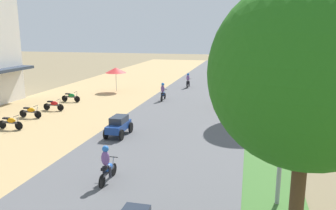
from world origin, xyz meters
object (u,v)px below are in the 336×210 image
Objects in this scene: utility_pole_far at (299,57)px; streetlamp_near at (285,94)px; car_hatchback_yellow at (228,99)px; motorbike_ahead_second at (107,165)px; streetlamp_far at (263,53)px; motorbike_ahead_fourth at (188,81)px; car_sedan_blue at (119,125)px; median_tree_second at (270,23)px; parked_motorbike_fourth at (30,111)px; car_van_black at (228,75)px; median_tree_nearest at (308,74)px; median_tree_third at (261,21)px; parked_motorbike_sixth at (71,96)px; vendor_umbrella at (116,70)px; utility_pole_near at (299,53)px; parked_motorbike_third at (11,122)px; parked_motorbike_fifth at (54,104)px; motorbike_ahead_third at (163,92)px; streetlamp_mid at (268,63)px; streetlamp_farthest at (260,47)px.

streetlamp_near is at bearing -98.69° from utility_pole_far.
car_hatchback_yellow is 1.11× the size of motorbike_ahead_second.
motorbike_ahead_fourth is at bearing 155.64° from streetlamp_far.
car_sedan_blue is 18.76m from motorbike_ahead_fourth.
streetlamp_near is 3.18× the size of car_sedan_blue.
utility_pole_far is (2.64, 2.95, -2.73)m from median_tree_second.
car_hatchback_yellow is (-2.88, 16.31, -3.49)m from streetlamp_near.
utility_pole_far is 13.32m from motorbike_ahead_fourth.
parked_motorbike_fourth is at bearing -155.76° from utility_pole_far.
car_van_black is at bearing 97.07° from streetlamp_near.
median_tree_nearest reaches higher than car_hatchback_yellow.
car_sedan_blue is at bearing -108.59° from median_tree_third.
motorbike_ahead_fourth is at bearing 48.62° from parked_motorbike_sixth.
median_tree_second reaches higher than parked_motorbike_fourth.
utility_pole_near is (17.48, -4.19, 2.29)m from vendor_umbrella.
utility_pole_near is at bearing 38.10° from median_tree_second.
parked_motorbike_third is at bearing 147.26° from motorbike_ahead_second.
car_van_black is at bearing 77.45° from car_sedan_blue.
utility_pole_far is at bearing 8.31° from parked_motorbike_sixth.
parked_motorbike_fourth is at bearing -160.89° from median_tree_second.
median_tree_third is at bearing 36.42° from car_van_black.
parked_motorbike_fifth is at bearing 144.61° from streetlamp_near.
streetlamp_near is at bearing -72.68° from motorbike_ahead_fourth.
median_tree_nearest reaches higher than car_sedan_blue.
parked_motorbike_fourth is at bearing -143.32° from streetlamp_far.
motorbike_ahead_fourth is (8.36, 19.05, 0.30)m from parked_motorbike_third.
median_tree_second is 4.76× the size of car_hatchback_yellow.
streetlamp_far is 10.34m from motorbike_ahead_third.
parked_motorbike_sixth is 0.80× the size of car_sedan_blue.
car_sedan_blue is at bearing -90.04° from motorbike_ahead_third.
median_tree_nearest is 36.50m from median_tree_third.
streetlamp_farthest is at bearing 90.00° from streetlamp_mid.
car_hatchback_yellow is at bearing -60.86° from motorbike_ahead_fourth.
utility_pole_near is (18.85, 10.78, 4.05)m from parked_motorbike_third.
parked_motorbike_third is 17.77m from streetlamp_near.
car_hatchback_yellow is (13.35, 10.09, 0.19)m from parked_motorbike_third.
median_tree_second reaches higher than car_van_black.
parked_motorbike_fourth is at bearing 101.18° from parked_motorbike_third.
streetlamp_near is (16.82, -15.12, 3.68)m from parked_motorbike_sixth.
motorbike_ahead_third is at bearing 112.26° from median_tree_nearest.
streetlamp_near is 7.67m from motorbike_ahead_second.
median_tree_second reaches higher than parked_motorbike_sixth.
median_tree_nearest is 21.17m from car_hatchback_yellow.
median_tree_third is 18.37m from motorbike_ahead_third.
motorbike_ahead_second is at bearing -101.81° from median_tree_third.
streetlamp_near is (0.17, -32.31, -3.29)m from median_tree_third.
median_tree_nearest is (16.86, -13.30, 4.87)m from parked_motorbike_fourth.
streetlamp_far reaches higher than car_hatchback_yellow.
median_tree_second is at bearing -75.54° from car_van_black.
streetlamp_far reaches higher than parked_motorbike_fourth.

